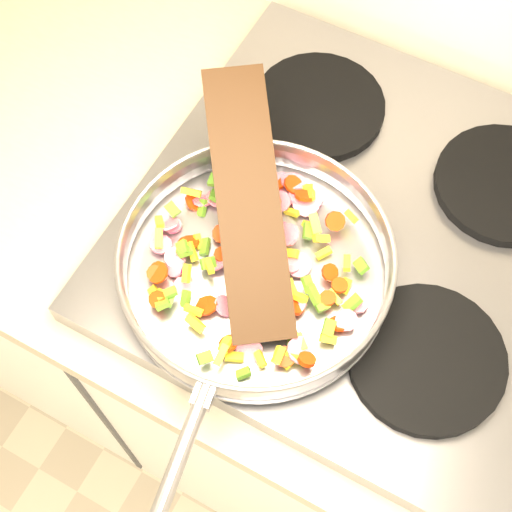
% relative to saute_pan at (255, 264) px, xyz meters
% --- Properties ---
extents(cooktop, '(0.60, 0.60, 0.04)m').
position_rel_saute_pan_xyz_m(cooktop, '(0.09, 0.14, -0.07)').
color(cooktop, '#939399').
rests_on(cooktop, counter_top).
extents(grate_fl, '(0.19, 0.19, 0.02)m').
position_rel_saute_pan_xyz_m(grate_fl, '(-0.05, 0.00, -0.04)').
color(grate_fl, black).
rests_on(grate_fl, cooktop).
extents(grate_fr, '(0.19, 0.19, 0.02)m').
position_rel_saute_pan_xyz_m(grate_fr, '(0.23, 0.00, -0.04)').
color(grate_fr, black).
rests_on(grate_fr, cooktop).
extents(grate_bl, '(0.19, 0.19, 0.02)m').
position_rel_saute_pan_xyz_m(grate_bl, '(-0.05, 0.28, -0.04)').
color(grate_bl, black).
rests_on(grate_bl, cooktop).
extents(grate_br, '(0.19, 0.19, 0.02)m').
position_rel_saute_pan_xyz_m(grate_br, '(0.23, 0.28, -0.04)').
color(grate_br, black).
rests_on(grate_br, cooktop).
extents(saute_pan, '(0.37, 0.54, 0.06)m').
position_rel_saute_pan_xyz_m(saute_pan, '(0.00, 0.00, 0.00)').
color(saute_pan, '#9E9EA5').
rests_on(saute_pan, grate_fl).
extents(vegetable_heap, '(0.29, 0.30, 0.05)m').
position_rel_saute_pan_xyz_m(vegetable_heap, '(-0.00, 0.01, -0.01)').
color(vegetable_heap, '#DB1550').
rests_on(vegetable_heap, saute_pan).
extents(wooden_spatula, '(0.25, 0.31, 0.12)m').
position_rel_saute_pan_xyz_m(wooden_spatula, '(-0.04, 0.05, 0.05)').
color(wooden_spatula, black).
rests_on(wooden_spatula, saute_pan).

